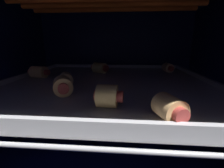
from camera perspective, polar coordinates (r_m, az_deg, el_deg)
ground_plane at (r=46.44cm, az=-1.04°, el=-23.33°), size 59.98×54.03×1.20cm
oven_wall_back at (r=63.45cm, az=1.22°, el=7.22°), size 59.98×1.20×39.45cm
oven_rack_mid at (r=37.98cm, az=-1.17°, el=-0.97°), size 54.74×50.60×0.57cm
baking_tray_mid at (r=37.74cm, az=-1.18°, el=0.39°), size 46.71×44.39×2.19cm
pig_in_blanket_mid_0 at (r=19.54cm, az=20.29°, el=-8.29°), size 3.91×5.15×2.98cm
pig_in_blanket_mid_1 at (r=21.95cm, az=-1.76°, el=-4.41°), size 4.64×3.50×3.26cm
pig_in_blanket_mid_2 at (r=45.20cm, az=-25.28°, el=4.02°), size 6.20×3.69×3.04cm
pig_in_blanket_mid_3 at (r=47.67cm, az=-4.51°, el=5.94°), size 5.73×4.62×3.15cm
pig_in_blanket_mid_4 at (r=28.40cm, az=-17.62°, el=-0.66°), size 4.28×4.76×3.25cm
pig_in_blanket_mid_5 at (r=52.31cm, az=19.84°, el=5.68°), size 3.25×5.16×2.76cm
pig_in_blanket_mid_6 at (r=34.97cm, az=-16.44°, el=1.78°), size 3.82×5.53×2.70cm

